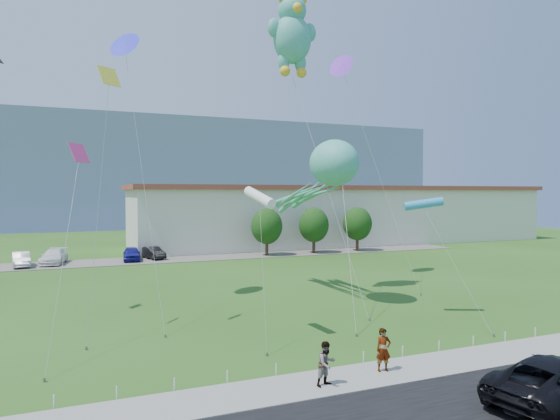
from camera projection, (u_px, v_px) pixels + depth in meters
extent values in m
plane|color=#294E16|center=(328.00, 357.00, 22.00)|extent=(160.00, 160.00, 0.00)
cube|color=gray|center=(361.00, 377.00, 19.46)|extent=(80.00, 2.50, 0.10)
cube|color=#59544C|center=(178.00, 259.00, 54.36)|extent=(70.00, 6.00, 0.06)
cube|color=slate|center=(117.00, 173.00, 132.52)|extent=(160.00, 50.00, 25.00)
cube|color=beige|center=(345.00, 216.00, 72.42)|extent=(60.00, 14.00, 7.60)
cube|color=brown|center=(345.00, 188.00, 72.27)|extent=(61.00, 15.00, 0.60)
cylinder|color=white|center=(54.00, 402.00, 16.62)|extent=(0.05, 0.05, 0.50)
cylinder|color=white|center=(117.00, 393.00, 17.38)|extent=(0.05, 0.05, 0.50)
cylinder|color=white|center=(174.00, 385.00, 18.14)|extent=(0.05, 0.05, 0.50)
cylinder|color=white|center=(227.00, 377.00, 18.90)|extent=(0.05, 0.05, 0.50)
cylinder|color=white|center=(276.00, 370.00, 19.65)|extent=(0.05, 0.05, 0.50)
cylinder|color=white|center=(322.00, 363.00, 20.41)|extent=(0.05, 0.05, 0.50)
cylinder|color=white|center=(364.00, 357.00, 21.17)|extent=(0.05, 0.05, 0.50)
cylinder|color=white|center=(403.00, 352.00, 21.93)|extent=(0.05, 0.05, 0.50)
cylinder|color=white|center=(439.00, 346.00, 22.69)|extent=(0.05, 0.05, 0.50)
cylinder|color=white|center=(473.00, 341.00, 23.45)|extent=(0.05, 0.05, 0.50)
cylinder|color=white|center=(505.00, 337.00, 24.21)|extent=(0.05, 0.05, 0.50)
cylinder|color=white|center=(535.00, 332.00, 24.96)|extent=(0.05, 0.05, 0.50)
cylinder|color=#3F2B19|center=(267.00, 246.00, 57.20)|extent=(0.36, 0.36, 2.20)
ellipsoid|color=#14380F|center=(267.00, 226.00, 57.11)|extent=(3.60, 3.60, 4.14)
cylinder|color=#3F2B19|center=(314.00, 244.00, 59.47)|extent=(0.36, 0.36, 2.20)
ellipsoid|color=#14380F|center=(314.00, 225.00, 59.39)|extent=(3.60, 3.60, 4.14)
cylinder|color=#3F2B19|center=(357.00, 242.00, 61.75)|extent=(0.36, 0.36, 2.20)
ellipsoid|color=#14380F|center=(357.00, 224.00, 61.67)|extent=(3.60, 3.60, 4.14)
imported|color=black|center=(557.00, 381.00, 16.93)|extent=(6.15, 3.80, 1.59)
imported|color=gray|center=(383.00, 350.00, 19.92)|extent=(0.69, 0.51, 1.73)
imported|color=gray|center=(326.00, 363.00, 18.44)|extent=(0.93, 0.80, 1.64)
imported|color=silver|center=(21.00, 259.00, 48.37)|extent=(2.04, 4.45, 1.41)
imported|color=white|center=(54.00, 257.00, 50.26)|extent=(2.89, 5.34, 1.47)
imported|color=navy|center=(132.00, 254.00, 52.74)|extent=(2.07, 4.40, 1.46)
imported|color=black|center=(153.00, 253.00, 54.18)|extent=(2.44, 4.19, 1.30)
ellipsoid|color=teal|center=(334.00, 163.00, 31.82)|extent=(2.97, 3.86, 2.97)
sphere|color=white|center=(335.00, 156.00, 30.53)|extent=(0.47, 0.47, 0.47)
sphere|color=white|center=(351.00, 157.00, 30.94)|extent=(0.47, 0.47, 0.47)
cylinder|color=slate|center=(356.00, 335.00, 25.07)|extent=(0.10, 0.10, 0.16)
cylinder|color=gray|center=(348.00, 246.00, 28.00)|extent=(2.34, 5.72, 8.20)
ellipsoid|color=teal|center=(292.00, 39.00, 34.68)|extent=(2.71, 2.30, 3.38)
sphere|color=teal|center=(292.00, 11.00, 34.62)|extent=(1.98, 1.98, 1.98)
sphere|color=yellow|center=(302.00, 0.00, 34.86)|extent=(0.73, 0.73, 0.73)
sphere|color=yellow|center=(297.00, 8.00, 33.85)|extent=(0.73, 0.73, 0.73)
ellipsoid|color=teal|center=(274.00, 28.00, 34.15)|extent=(0.94, 0.67, 1.31)
ellipsoid|color=teal|center=(310.00, 33.00, 35.18)|extent=(0.94, 0.67, 1.31)
ellipsoid|color=teal|center=(284.00, 61.00, 34.50)|extent=(0.83, 0.73, 1.35)
ellipsoid|color=teal|center=(300.00, 63.00, 34.98)|extent=(0.83, 0.73, 1.35)
sphere|color=yellow|center=(285.00, 71.00, 34.33)|extent=(0.73, 0.73, 0.73)
sphere|color=yellow|center=(301.00, 73.00, 34.81)|extent=(0.73, 0.73, 0.73)
cylinder|color=slate|center=(369.00, 320.00, 28.12)|extent=(0.10, 0.10, 0.16)
cylinder|color=gray|center=(327.00, 184.00, 31.44)|extent=(1.19, 8.27, 15.27)
cone|color=purple|center=(342.00, 65.00, 41.72)|extent=(1.80, 1.33, 1.33)
cylinder|color=slate|center=(421.00, 295.00, 35.01)|extent=(0.10, 0.10, 0.16)
cylinder|color=gray|center=(378.00, 171.00, 38.37)|extent=(1.63, 8.61, 17.57)
cylinder|color=white|center=(260.00, 197.00, 24.65)|extent=(0.50, 2.25, 0.87)
cylinder|color=slate|center=(267.00, 354.00, 22.09)|extent=(0.10, 0.10, 0.16)
cylinder|color=gray|center=(263.00, 273.00, 23.37)|extent=(0.70, 2.79, 6.66)
cone|color=#2A30EE|center=(125.00, 44.00, 32.31)|extent=(1.80, 1.33, 1.33)
cylinder|color=slate|center=(165.00, 336.00, 24.91)|extent=(0.10, 0.10, 0.16)
cylinder|color=gray|center=(142.00, 172.00, 28.61)|extent=(1.01, 9.06, 16.55)
cylinder|color=#2C93C9|center=(424.00, 204.00, 28.95)|extent=(0.50, 2.25, 0.87)
cylinder|color=slate|center=(494.00, 335.00, 24.99)|extent=(0.10, 0.10, 0.16)
cylinder|color=gray|center=(456.00, 266.00, 26.97)|extent=(0.64, 4.79, 6.25)
cube|color=#E13281|center=(79.00, 153.00, 25.65)|extent=(1.29, 1.29, 0.86)
cylinder|color=slate|center=(44.00, 380.00, 19.05)|extent=(0.10, 0.10, 0.16)
cylinder|color=gray|center=(64.00, 251.00, 22.35)|extent=(1.44, 6.93, 8.94)
cube|color=gold|center=(109.00, 76.00, 25.38)|extent=(1.29, 1.29, 0.86)
cylinder|color=slate|center=(86.00, 348.00, 22.94)|extent=(0.10, 0.10, 0.16)
cylinder|color=gray|center=(98.00, 207.00, 24.16)|extent=(1.33, 2.64, 12.82)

